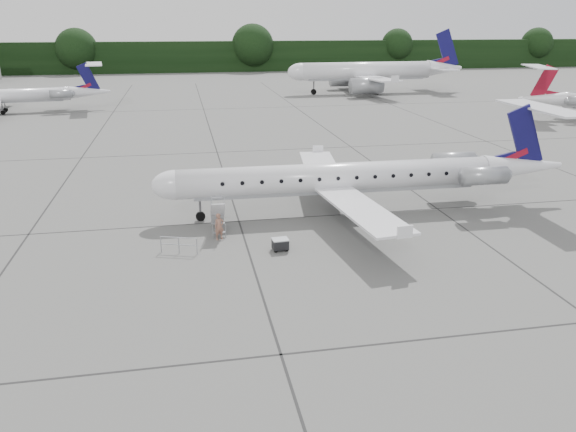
{
  "coord_description": "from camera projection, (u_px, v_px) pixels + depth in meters",
  "views": [
    {
      "loc": [
        -8.79,
        -28.78,
        12.97
      ],
      "look_at": [
        -3.08,
        1.44,
        2.3
      ],
      "focal_mm": 35.0,
      "sensor_mm": 36.0,
      "label": 1
    }
  ],
  "objects": [
    {
      "name": "baggage_cart",
      "position": [
        280.0,
        244.0,
        33.51
      ],
      "size": [
        0.96,
        0.8,
        0.79
      ],
      "primitive_type": null,
      "rotation": [
        0.0,
        0.0,
        0.08
      ],
      "color": "black",
      "rests_on": "ground"
    },
    {
      "name": "passenger",
      "position": [
        219.0,
        227.0,
        35.05
      ],
      "size": [
        0.72,
        0.58,
        1.71
      ],
      "primitive_type": "imported",
      "rotation": [
        0.0,
        0.0,
        0.31
      ],
      "color": "#92624F",
      "rests_on": "ground"
    },
    {
      "name": "ground",
      "position": [
        345.0,
        258.0,
        32.51
      ],
      "size": [
        320.0,
        320.0,
        0.0
      ],
      "primitive_type": "plane",
      "color": "slate",
      "rests_on": "ground"
    },
    {
      "name": "bg_narrowbody",
      "position": [
        366.0,
        62.0,
        105.64
      ],
      "size": [
        32.73,
        23.93,
        11.56
      ],
      "primitive_type": null,
      "rotation": [
        0.0,
        0.0,
        0.02
      ],
      "color": "silver",
      "rests_on": "ground"
    },
    {
      "name": "airstair",
      "position": [
        218.0,
        215.0,
        36.27
      ],
      "size": [
        0.88,
        2.53,
        2.29
      ],
      "primitive_type": null,
      "rotation": [
        0.0,
        0.0,
        -0.01
      ],
      "color": "silver",
      "rests_on": "ground"
    },
    {
      "name": "main_regional_jet",
      "position": [
        337.0,
        163.0,
        39.01
      ],
      "size": [
        28.68,
        20.81,
        7.3
      ],
      "primitive_type": null,
      "rotation": [
        0.0,
        0.0,
        -0.01
      ],
      "color": "silver",
      "rests_on": "ground"
    },
    {
      "name": "treeline",
      "position": [
        211.0,
        57.0,
        151.87
      ],
      "size": [
        260.0,
        4.0,
        8.0
      ],
      "primitive_type": "cube",
      "color": "black",
      "rests_on": "ground"
    },
    {
      "name": "safety_railing",
      "position": [
        179.0,
        245.0,
        33.03
      ],
      "size": [
        2.11,
        0.79,
        1.0
      ],
      "primitive_type": null,
      "rotation": [
        0.0,
        0.0,
        -0.33
      ],
      "color": "#9A9DA2",
      "rests_on": "ground"
    }
  ]
}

